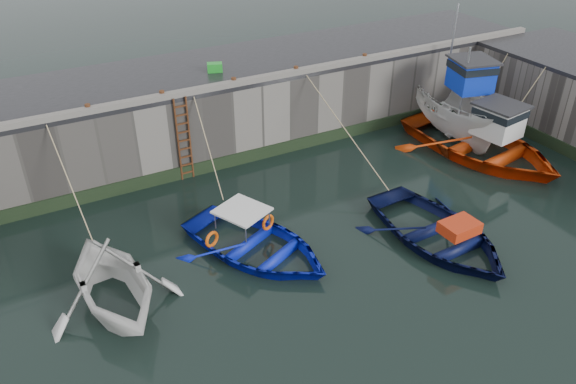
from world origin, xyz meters
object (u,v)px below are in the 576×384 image
bollard_a (88,108)px  bollard_d (296,70)px  bollard_c (234,81)px  boat_near_white (116,305)px  boat_near_blue (256,252)px  bollard_e (365,57)px  boat_far_orange (481,144)px  ladder (184,140)px  boat_near_navy (436,240)px  bollard_b (162,94)px  boat_far_white (457,110)px  fish_crate (215,67)px

bollard_a → bollard_d: bearing=0.0°
bollard_c → boat_near_white: bearing=-136.5°
boat_near_blue → bollard_e: size_ratio=18.08×
boat_near_blue → boat_far_orange: 10.82m
boat_far_orange → bollard_e: (-2.98, 4.13, 2.84)m
ladder → boat_far_orange: bearing=-19.1°
boat_near_navy → bollard_b: bollard_b is taller
bollard_c → bollard_d: (2.60, 0.00, 0.00)m
ladder → bollard_c: 2.81m
boat_far_white → bollard_c: 9.79m
ladder → bollard_a: size_ratio=11.43×
fish_crate → bollard_b: fish_crate is taller
bollard_d → bollard_e: same height
ladder → boat_near_blue: 5.54m
bollard_b → fish_crate: bearing=32.3°
fish_crate → boat_far_orange: bearing=-13.7°
boat_near_white → bollard_d: bearing=28.8°
boat_near_blue → bollard_d: size_ratio=18.08×
boat_near_blue → bollard_c: bearing=46.3°
boat_far_white → bollard_d: size_ratio=25.00×
boat_far_orange → bollard_b: 12.53m
bollard_c → bollard_d: 2.60m
bollard_e → bollard_a: bearing=180.0°
fish_crate → bollard_b: 3.12m
bollard_a → boat_near_navy: bearing=-42.5°
boat_near_white → bollard_b: size_ratio=15.75×
boat_near_blue → bollard_d: bollard_d is taller
boat_far_orange → bollard_d: (-6.18, 4.13, 2.84)m
boat_near_blue → bollard_b: bearing=72.9°
bollard_e → boat_far_white: bearing=-31.4°
ladder → bollard_c: (2.20, 0.34, 1.71)m
boat_near_white → boat_near_blue: 4.36m
boat_near_blue → bollard_d: bearing=26.4°
bollard_b → bollard_c: same height
boat_far_orange → bollard_a: boat_far_orange is taller
boat_near_white → bollard_b: (3.57, 5.95, 3.30)m
fish_crate → boat_near_navy: bearing=-50.8°
boat_far_white → bollard_b: size_ratio=25.00×
boat_near_white → bollard_a: size_ratio=15.75×
boat_far_orange → bollard_e: boat_far_orange is taller
bollard_a → bollard_d: (7.80, 0.00, 0.00)m
boat_far_white → bollard_d: boat_far_white is taller
ladder → boat_near_blue: (0.28, -5.30, -1.59)m
boat_far_white → bollard_e: boat_far_white is taller
bollard_a → bollard_c: size_ratio=1.00×
ladder → bollard_b: (-0.50, 0.34, 1.71)m
ladder → boat_far_orange: (10.98, -3.80, -1.13)m
ladder → bollard_b: bollard_b is taller
ladder → bollard_e: (8.00, 0.34, 1.71)m
ladder → boat_near_white: (-4.07, -5.62, -1.59)m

